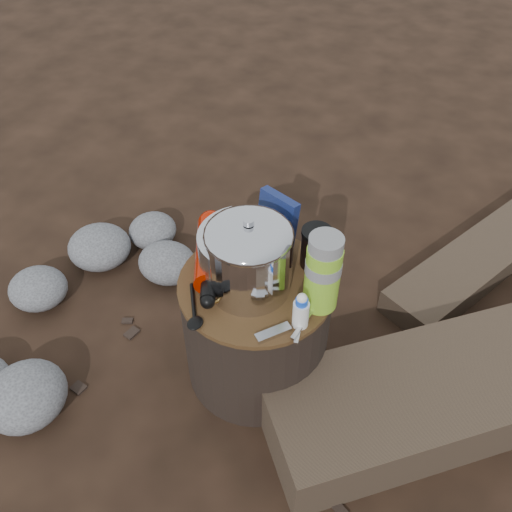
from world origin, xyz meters
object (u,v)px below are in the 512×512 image
at_px(thermos, 323,273).
at_px(travel_mug, 316,248).
at_px(stump, 256,328).
at_px(camping_pot, 249,256).
at_px(fuel_bottle, 210,253).

relative_size(thermos, travel_mug, 1.86).
distance_m(stump, camping_pot, 0.30).
bearing_deg(camping_pot, fuel_bottle, 164.95).
xyz_separation_m(camping_pot, fuel_bottle, (-0.13, 0.04, -0.07)).
relative_size(camping_pot, travel_mug, 1.83).
bearing_deg(fuel_bottle, thermos, -28.57).
height_order(stump, fuel_bottle, fuel_bottle).
relative_size(fuel_bottle, thermos, 1.45).
distance_m(stump, thermos, 0.35).
distance_m(camping_pot, thermos, 0.19).
xyz_separation_m(stump, thermos, (0.18, 0.00, 0.30)).
relative_size(camping_pot, thermos, 0.99).
bearing_deg(stump, camping_pot, -126.38).
xyz_separation_m(stump, camping_pot, (-0.01, -0.02, 0.30)).
xyz_separation_m(fuel_bottle, travel_mug, (0.26, 0.11, 0.02)).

